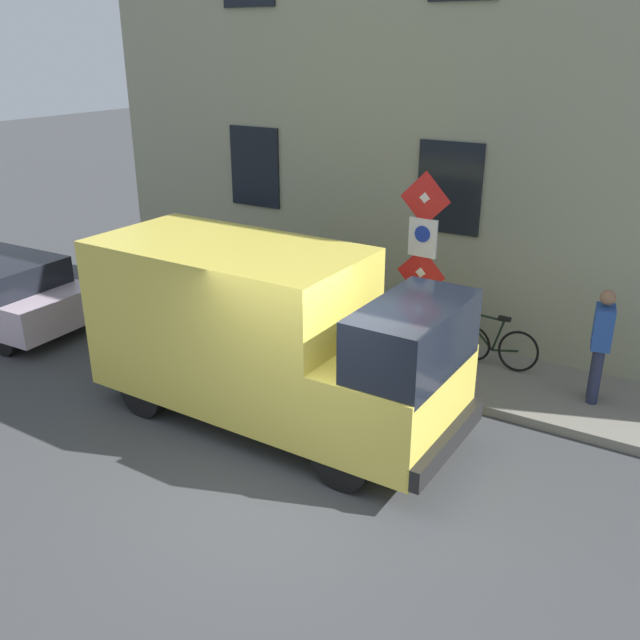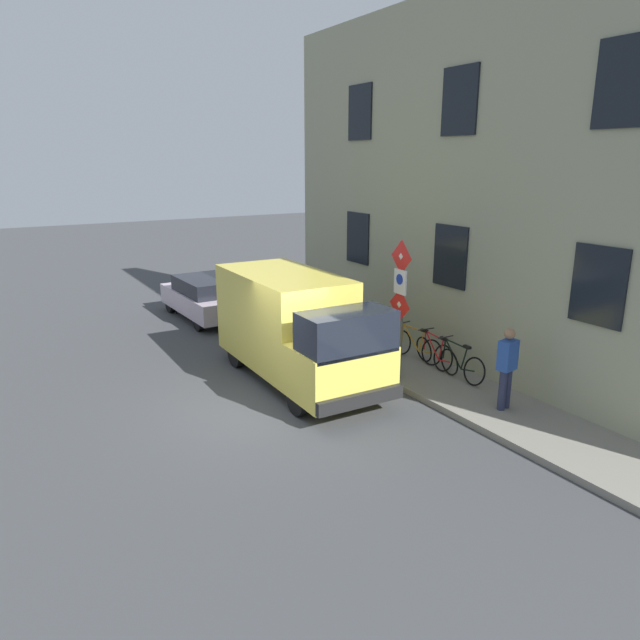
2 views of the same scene
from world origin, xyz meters
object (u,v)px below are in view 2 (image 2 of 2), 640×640
Objects in this scene: bicycle_black at (458,363)px; bicycle_red at (436,354)px; litter_bin at (376,347)px; parked_hatchback at (206,297)px; sign_post_stacked at (400,294)px; bicycle_orange at (416,346)px; pedestrian at (507,366)px; delivery_van at (296,326)px.

bicycle_red is (0.00, 0.76, 0.00)m from bicycle_black.
litter_bin is (-1.09, 1.74, 0.08)m from bicycle_black.
parked_hatchback is 2.36× the size of bicycle_black.
sign_post_stacked reaches higher than parked_hatchback.
litter_bin is at bearing 71.60° from bicycle_orange.
parked_hatchback reaches higher than bicycle_red.
bicycle_orange is (1.24, 0.82, -1.66)m from sign_post_stacked.
litter_bin is (-1.09, 0.98, 0.08)m from bicycle_red.
bicycle_black is 1.00× the size of bicycle_red.
pedestrian reaches higher than parked_hatchback.
delivery_van is at bearing 142.46° from sign_post_stacked.
sign_post_stacked reaches higher than delivery_van.
bicycle_black is at bearing -162.49° from parked_hatchback.
delivery_van is 3.13× the size of bicycle_red.
bicycle_orange is at bearing 161.51° from pedestrian.
sign_post_stacked reaches higher than bicycle_black.
sign_post_stacked is 1.83× the size of bicycle_orange.
pedestrian is (-0.42, -2.53, 0.56)m from bicycle_red.
pedestrian is at bearing -167.77° from parked_hatchback.
bicycle_orange is (-0.00, 0.76, 0.00)m from bicycle_red.
parked_hatchback is at bearing 102.53° from sign_post_stacked.
parked_hatchback is 4.50× the size of litter_bin.
sign_post_stacked is 8.20m from parked_hatchback.
bicycle_black is 1.00× the size of bicycle_orange.
sign_post_stacked is 3.49× the size of litter_bin.
delivery_van is at bearing -156.54° from pedestrian.
parked_hatchback is 9.08m from bicycle_black.
delivery_van is 5.96× the size of litter_bin.
bicycle_red is at bearing 66.93° from delivery_van.
bicycle_black is at bearing -173.70° from bicycle_red.
bicycle_orange is at bearing -158.78° from parked_hatchback.
sign_post_stacked is at bearing 61.90° from bicycle_black.
delivery_van is at bearing 72.32° from bicycle_red.
pedestrian is 1.91× the size of litter_bin.
sign_post_stacked reaches higher than litter_bin.
pedestrian reaches higher than bicycle_red.
delivery_van is 4.79m from pedestrian.
delivery_van reaches higher than pedestrian.
delivery_van is (-1.90, 1.46, -0.84)m from sign_post_stacked.
bicycle_black and bicycle_orange have the same top height.
sign_post_stacked is 2.54m from delivery_van.
delivery_van is at bearing 71.88° from bicycle_orange.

